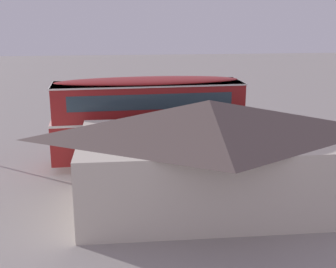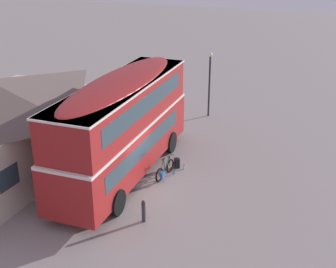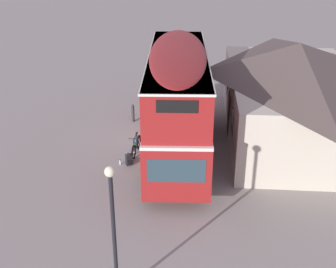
% 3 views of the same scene
% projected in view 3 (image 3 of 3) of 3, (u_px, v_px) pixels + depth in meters
% --- Properties ---
extents(ground_plane, '(120.00, 120.00, 0.00)m').
position_uv_depth(ground_plane, '(157.00, 140.00, 21.25)').
color(ground_plane, gray).
extents(double_decker_bus, '(10.45, 3.06, 4.79)m').
position_uv_depth(double_decker_bus, '(178.00, 97.00, 19.19)').
color(double_decker_bus, black).
rests_on(double_decker_bus, ground).
extents(touring_bicycle, '(1.74, 0.46, 1.01)m').
position_uv_depth(touring_bicycle, '(136.00, 146.00, 19.82)').
color(touring_bicycle, black).
rests_on(touring_bicycle, ground).
extents(backpack_on_ground, '(0.33, 0.35, 0.55)m').
position_uv_depth(backpack_on_ground, '(129.00, 159.00, 18.83)').
color(backpack_on_ground, black).
rests_on(backpack_on_ground, ground).
extents(water_bottle_blue_sports, '(0.07, 0.07, 0.22)m').
position_uv_depth(water_bottle_blue_sports, '(128.00, 155.00, 19.55)').
color(water_bottle_blue_sports, '#338CBF').
rests_on(water_bottle_blue_sports, ground).
extents(water_bottle_clear_plastic, '(0.07, 0.07, 0.23)m').
position_uv_depth(water_bottle_clear_plastic, '(120.00, 162.00, 18.93)').
color(water_bottle_clear_plastic, silver).
rests_on(water_bottle_clear_plastic, ground).
extents(pub_building, '(11.24, 6.64, 4.65)m').
position_uv_depth(pub_building, '(295.00, 90.00, 20.89)').
color(pub_building, beige).
rests_on(pub_building, ground).
extents(street_lamp, '(0.28, 0.28, 4.11)m').
position_uv_depth(street_lamp, '(113.00, 219.00, 11.01)').
color(street_lamp, black).
rests_on(street_lamp, ground).
extents(kerb_bollard, '(0.16, 0.16, 0.97)m').
position_uv_depth(kerb_bollard, '(133.00, 113.00, 23.17)').
color(kerb_bollard, '#333338').
rests_on(kerb_bollard, ground).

